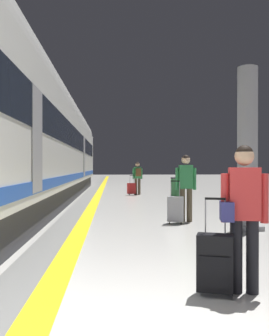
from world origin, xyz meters
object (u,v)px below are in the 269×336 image
(high_speed_train, at_px, (25,133))
(passenger_near, at_px, (186,183))
(waste_bin, at_px, (176,188))
(rolling_suitcase_foreground, at_px, (215,263))
(passenger_mid, at_px, (138,175))
(platform_pillar, at_px, (247,152))
(traveller_foreground, at_px, (243,207))
(suitcase_mid, at_px, (131,188))
(suitcase_near, at_px, (176,209))

(high_speed_train, xyz_separation_m, passenger_near, (4.76, -3.13, -1.52))
(waste_bin, bearing_deg, rolling_suitcase_foreground, -98.09)
(high_speed_train, relative_size, passenger_mid, 20.56)
(high_speed_train, relative_size, platform_pillar, 9.28)
(rolling_suitcase_foreground, bearing_deg, passenger_near, 81.75)
(traveller_foreground, bearing_deg, rolling_suitcase_foreground, -166.63)
(traveller_foreground, distance_m, passenger_near, 5.15)
(traveller_foreground, xyz_separation_m, passenger_mid, (-0.18, 13.98, 0.02))
(traveller_foreground, distance_m, waste_bin, 12.17)
(rolling_suitcase_foreground, relative_size, waste_bin, 1.16)
(platform_pillar, bearing_deg, suitcase_mid, 101.88)
(passenger_mid, xyz_separation_m, waste_bin, (1.57, -1.89, -0.51))
(traveller_foreground, bearing_deg, platform_pillar, 68.45)
(high_speed_train, xyz_separation_m, rolling_suitcase_foreground, (4.00, -8.34, -2.14))
(passenger_near, relative_size, waste_bin, 1.86)
(traveller_foreground, relative_size, waste_bin, 1.79)
(suitcase_mid, bearing_deg, high_speed_train, -124.99)
(rolling_suitcase_foreground, distance_m, suitcase_mid, 13.82)
(suitcase_near, distance_m, passenger_mid, 9.19)
(high_speed_train, height_order, platform_pillar, high_speed_train)
(suitcase_near, bearing_deg, suitcase_mid, 93.88)
(suitcase_near, height_order, platform_pillar, platform_pillar)
(passenger_mid, distance_m, waste_bin, 2.51)
(high_speed_train, bearing_deg, suitcase_mid, 55.01)
(rolling_suitcase_foreground, height_order, passenger_near, passenger_near)
(passenger_near, relative_size, suitcase_mid, 1.73)
(traveller_foreground, distance_m, passenger_mid, 13.98)
(passenger_near, height_order, platform_pillar, platform_pillar)
(passenger_mid, xyz_separation_m, platform_pillar, (1.74, -10.04, 0.76))
(passenger_mid, bearing_deg, passenger_near, -86.12)
(passenger_mid, bearing_deg, waste_bin, -50.26)
(rolling_suitcase_foreground, distance_m, waste_bin, 12.29)
(passenger_near, height_order, passenger_mid, passenger_near)
(high_speed_train, height_order, traveller_foreground, high_speed_train)
(traveller_foreground, height_order, waste_bin, traveller_foreground)
(high_speed_train, height_order, rolling_suitcase_foreground, high_speed_train)
(traveller_foreground, bearing_deg, passenger_mid, 90.74)
(traveller_foreground, bearing_deg, suitcase_mid, 92.11)
(high_speed_train, relative_size, rolling_suitcase_foreground, 31.67)
(high_speed_train, height_order, suitcase_near, high_speed_train)
(suitcase_mid, relative_size, waste_bin, 1.07)
(waste_bin, bearing_deg, passenger_mid, 129.74)
(traveller_foreground, height_order, suitcase_near, traveller_foreground)
(passenger_near, bearing_deg, high_speed_train, 146.61)
(passenger_mid, height_order, platform_pillar, platform_pillar)
(suitcase_mid, xyz_separation_m, platform_pillar, (2.06, -9.80, 1.40))
(passenger_mid, height_order, suitcase_mid, passenger_mid)
(suitcase_near, xyz_separation_m, passenger_mid, (-0.28, 9.16, 0.60))
(traveller_foreground, distance_m, platform_pillar, 4.31)
(suitcase_near, relative_size, waste_bin, 1.16)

